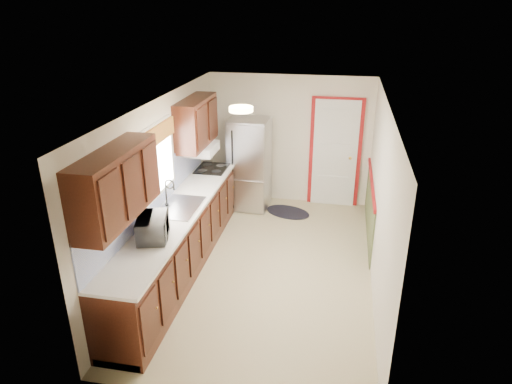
% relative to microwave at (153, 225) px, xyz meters
% --- Properties ---
extents(room_shell, '(3.20, 5.20, 2.52)m').
position_rel_microwave_xyz_m(room_shell, '(1.20, 1.10, 0.09)').
color(room_shell, tan).
rests_on(room_shell, ground).
extents(kitchen_run, '(0.63, 4.00, 2.20)m').
position_rel_microwave_xyz_m(kitchen_run, '(-0.04, 0.81, -0.30)').
color(kitchen_run, '#38150C').
rests_on(kitchen_run, ground).
extents(back_wall_trim, '(1.12, 2.30, 2.08)m').
position_rel_microwave_xyz_m(back_wall_trim, '(2.19, 3.31, -0.23)').
color(back_wall_trim, maroon).
rests_on(back_wall_trim, ground).
extents(ceiling_fixture, '(0.30, 0.30, 0.06)m').
position_rel_microwave_xyz_m(ceiling_fixture, '(0.90, 0.90, 1.25)').
color(ceiling_fixture, '#FFD88C').
rests_on(ceiling_fixture, room_shell).
extents(microwave, '(0.42, 0.58, 0.35)m').
position_rel_microwave_xyz_m(microwave, '(0.00, 0.00, 0.00)').
color(microwave, white).
rests_on(microwave, kitchen_run).
extents(refrigerator, '(0.73, 0.72, 1.68)m').
position_rel_microwave_xyz_m(refrigerator, '(0.53, 3.15, -0.28)').
color(refrigerator, '#B7B7BC').
rests_on(refrigerator, ground).
extents(rug, '(0.97, 0.80, 0.01)m').
position_rel_microwave_xyz_m(rug, '(1.28, 3.00, -1.11)').
color(rug, black).
rests_on(rug, ground).
extents(cooktop, '(0.50, 0.60, 0.02)m').
position_rel_microwave_xyz_m(cooktop, '(0.01, 2.50, -0.16)').
color(cooktop, black).
rests_on(cooktop, kitchen_run).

